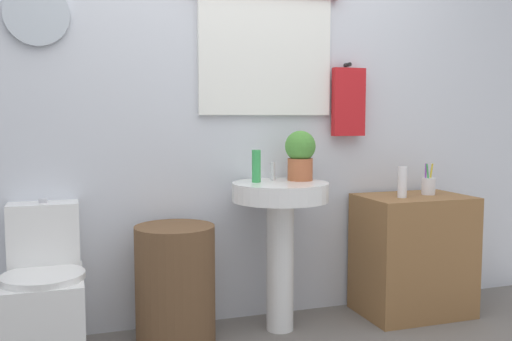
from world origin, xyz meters
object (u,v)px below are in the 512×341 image
(pedestal_sink, at_px, (280,219))
(potted_plant, at_px, (300,154))
(wooden_cabinet, at_px, (413,255))
(laundry_hamper, at_px, (175,285))
(toothbrush_cup, at_px, (428,186))
(toilet, at_px, (45,298))
(lotion_bottle, at_px, (402,182))
(soap_bottle, at_px, (256,166))

(pedestal_sink, height_order, potted_plant, potted_plant)
(wooden_cabinet, bearing_deg, laundry_hamper, 180.00)
(potted_plant, distance_m, toothbrush_cup, 0.84)
(potted_plant, bearing_deg, toilet, -178.83)
(lotion_bottle, bearing_deg, potted_plant, 170.42)
(lotion_bottle, bearing_deg, soap_bottle, 173.98)
(toothbrush_cup, bearing_deg, laundry_hamper, -179.25)
(soap_bottle, relative_size, toothbrush_cup, 0.95)
(laundry_hamper, distance_m, lotion_bottle, 1.40)
(soap_bottle, height_order, potted_plant, potted_plant)
(laundry_hamper, bearing_deg, toothbrush_cup, 0.75)
(toilet, relative_size, pedestal_sink, 0.93)
(potted_plant, bearing_deg, lotion_bottle, -9.58)
(laundry_hamper, distance_m, toothbrush_cup, 1.59)
(laundry_hamper, distance_m, soap_bottle, 0.75)
(wooden_cabinet, xyz_separation_m, soap_bottle, (-0.96, 0.05, 0.55))
(wooden_cabinet, relative_size, lotion_bottle, 3.96)
(pedestal_sink, xyz_separation_m, toothbrush_cup, (0.95, 0.02, 0.15))
(toilet, relative_size, soap_bottle, 4.32)
(lotion_bottle, height_order, toothbrush_cup, toothbrush_cup)
(lotion_bottle, bearing_deg, laundry_hamper, 178.25)
(toilet, height_order, lotion_bottle, lotion_bottle)
(pedestal_sink, xyz_separation_m, soap_bottle, (-0.12, 0.05, 0.29))
(potted_plant, height_order, toothbrush_cup, potted_plant)
(laundry_hamper, relative_size, toothbrush_cup, 3.31)
(toilet, height_order, potted_plant, potted_plant)
(toilet, xyz_separation_m, laundry_hamper, (0.63, -0.03, 0.02))
(potted_plant, relative_size, toothbrush_cup, 1.49)
(pedestal_sink, relative_size, potted_plant, 2.95)
(laundry_hamper, bearing_deg, pedestal_sink, 0.00)
(toilet, bearing_deg, soap_bottle, 0.92)
(laundry_hamper, height_order, soap_bottle, soap_bottle)
(toothbrush_cup, bearing_deg, potted_plant, 177.19)
(pedestal_sink, distance_m, potted_plant, 0.38)
(pedestal_sink, xyz_separation_m, wooden_cabinet, (0.84, -0.00, -0.26))
(pedestal_sink, relative_size, wooden_cabinet, 1.16)
(pedestal_sink, xyz_separation_m, potted_plant, (0.14, 0.06, 0.35))
(soap_bottle, xyz_separation_m, toothbrush_cup, (1.07, -0.03, -0.14))
(potted_plant, xyz_separation_m, lotion_bottle, (0.59, -0.10, -0.17))
(toilet, xyz_separation_m, potted_plant, (1.35, 0.03, 0.67))
(laundry_hamper, height_order, toothbrush_cup, toothbrush_cup)
(wooden_cabinet, distance_m, potted_plant, 0.93)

